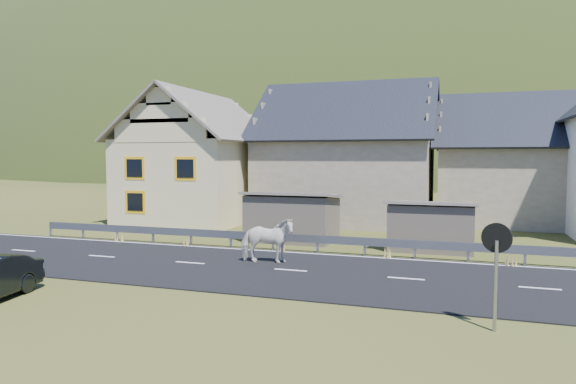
% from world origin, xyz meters
% --- Properties ---
extents(ground, '(160.00, 160.00, 0.00)m').
position_xyz_m(ground, '(0.00, 0.00, 0.00)').
color(ground, '#323D14').
rests_on(ground, ground).
extents(road, '(60.00, 7.00, 0.04)m').
position_xyz_m(road, '(0.00, 0.00, 0.02)').
color(road, black).
rests_on(road, ground).
extents(lane_markings, '(60.00, 6.60, 0.01)m').
position_xyz_m(lane_markings, '(0.00, 0.00, 0.04)').
color(lane_markings, silver).
rests_on(lane_markings, road).
extents(guardrail, '(28.10, 0.09, 0.75)m').
position_xyz_m(guardrail, '(-0.00, 3.68, 0.56)').
color(guardrail, '#93969B').
rests_on(guardrail, ground).
extents(shed_left, '(4.30, 3.30, 2.40)m').
position_xyz_m(shed_left, '(-2.00, 6.50, 1.10)').
color(shed_left, '#6F6255').
rests_on(shed_left, ground).
extents(shed_right, '(3.80, 2.90, 2.20)m').
position_xyz_m(shed_right, '(4.50, 6.00, 1.00)').
color(shed_right, '#6F6255').
rests_on(shed_right, ground).
extents(house_cream, '(7.80, 9.80, 8.30)m').
position_xyz_m(house_cream, '(-10.00, 12.00, 4.36)').
color(house_cream, beige).
rests_on(house_cream, ground).
extents(house_stone_a, '(10.80, 9.80, 8.90)m').
position_xyz_m(house_stone_a, '(-1.00, 15.00, 4.63)').
color(house_stone_a, tan).
rests_on(house_stone_a, ground).
extents(house_stone_b, '(9.80, 8.80, 8.10)m').
position_xyz_m(house_stone_b, '(9.00, 17.00, 4.24)').
color(house_stone_b, tan).
rests_on(house_stone_b, ground).
extents(mountain, '(440.00, 280.00, 260.00)m').
position_xyz_m(mountain, '(5.00, 180.00, -20.00)').
color(mountain, '#293E17').
rests_on(mountain, ground).
extents(conifer_patch, '(76.00, 50.00, 28.00)m').
position_xyz_m(conifer_patch, '(-55.00, 110.00, 6.00)').
color(conifer_patch, black).
rests_on(conifer_patch, ground).
extents(horse, '(1.34, 2.21, 1.74)m').
position_xyz_m(horse, '(-1.23, 0.91, 0.91)').
color(horse, silver).
rests_on(horse, road).
extents(traffic_mirror, '(0.68, 0.31, 2.53)m').
position_xyz_m(traffic_mirror, '(6.43, -4.37, 1.86)').
color(traffic_mirror, '#93969B').
rests_on(traffic_mirror, ground).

